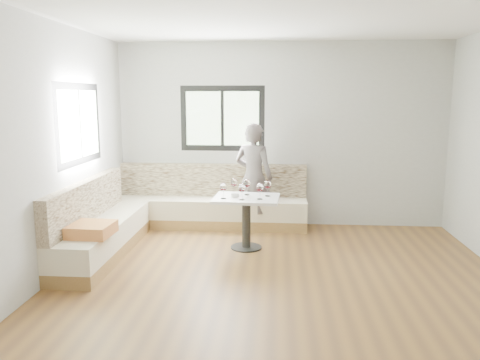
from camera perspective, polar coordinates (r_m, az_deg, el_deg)
name	(u,v)px	position (r m, az deg, el deg)	size (l,w,h in m)	color
room	(275,153)	(4.82, 4.28, 3.29)	(5.01, 5.01, 2.81)	brown
banquette	(167,215)	(6.71, -8.85, -4.23)	(2.90, 2.80, 0.95)	olive
table	(246,210)	(6.14, 0.78, -3.67)	(0.88, 0.70, 0.69)	black
person	(254,177)	(6.92, 1.69, 0.33)	(0.59, 0.39, 1.61)	#585050
olive_ramekin	(235,195)	(6.11, -0.59, -1.84)	(0.11, 0.11, 0.04)	white
wine_glass_a	(223,187)	(5.97, -2.04, -0.90)	(0.09, 0.09, 0.21)	white
wine_glass_b	(242,188)	(5.89, 0.25, -1.04)	(0.09, 0.09, 0.21)	white
wine_glass_c	(260,188)	(5.93, 2.45, -0.98)	(0.09, 0.09, 0.21)	white
wine_glass_d	(247,184)	(6.20, 0.85, -0.48)	(0.09, 0.09, 0.21)	white
wine_glass_e	(268,185)	(6.13, 3.40, -0.62)	(0.09, 0.09, 0.21)	white
wine_glass_f	(234,183)	(6.28, -0.74, -0.35)	(0.09, 0.09, 0.21)	white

